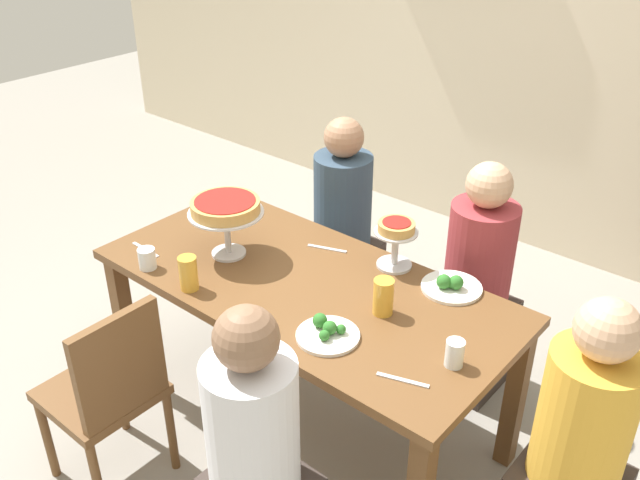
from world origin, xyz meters
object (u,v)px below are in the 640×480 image
(beer_glass_amber_short, at_px, (188,273))
(water_glass_clear_far, at_px, (147,259))
(water_glass_clear_near, at_px, (455,353))
(cutlery_fork_near, at_px, (327,248))
(diner_far_left, at_px, (342,237))
(salad_plate_far_diner, at_px, (451,285))
(cutlery_knife_near, at_px, (145,250))
(cutlery_fork_far, at_px, (403,380))
(diner_far_right, at_px, (475,295))
(deep_dish_pizza_stand, at_px, (226,210))
(dining_table, at_px, (304,299))
(beer_glass_amber_tall, at_px, (383,297))
(diner_head_east, at_px, (573,465))
(personal_pizza_stand, at_px, (396,235))
(salad_plate_near_diner, at_px, (327,332))
(diner_near_right, at_px, (255,474))
(salad_plate_spare, at_px, (231,201))
(chair_near_left, at_px, (109,389))

(beer_glass_amber_short, distance_m, water_glass_clear_far, 0.26)
(water_glass_clear_near, bearing_deg, cutlery_fork_near, 158.68)
(diner_far_left, bearing_deg, salad_plate_far_diner, 65.15)
(salad_plate_far_diner, xyz_separation_m, cutlery_knife_near, (-1.19, -0.59, -0.02))
(cutlery_knife_near, relative_size, cutlery_fork_far, 1.00)
(diner_far_right, xyz_separation_m, deep_dish_pizza_stand, (-0.82, -0.75, 0.46))
(cutlery_knife_near, bearing_deg, dining_table, 22.92)
(diner_far_right, distance_m, beer_glass_amber_tall, 0.75)
(deep_dish_pizza_stand, distance_m, beer_glass_amber_tall, 0.78)
(deep_dish_pizza_stand, relative_size, salad_plate_far_diner, 1.32)
(beer_glass_amber_tall, bearing_deg, diner_head_east, -0.43)
(diner_far_right, xyz_separation_m, personal_pizza_stand, (-0.21, -0.36, 0.40))
(diner_head_east, bearing_deg, diner_far_right, -42.18)
(salad_plate_near_diner, xyz_separation_m, cutlery_fork_far, (0.34, -0.02, -0.02))
(dining_table, relative_size, cutlery_knife_near, 9.74)
(water_glass_clear_far, bearing_deg, diner_head_east, 11.96)
(diner_near_right, bearing_deg, dining_table, 29.41)
(diner_head_east, bearing_deg, salad_plate_spare, -7.95)
(personal_pizza_stand, height_order, beer_glass_amber_tall, personal_pizza_stand)
(salad_plate_near_diner, bearing_deg, dining_table, 144.16)
(salad_plate_far_diner, bearing_deg, water_glass_clear_near, -57.83)
(water_glass_clear_near, bearing_deg, diner_head_east, 11.18)
(cutlery_knife_near, bearing_deg, diner_far_left, 74.80)
(beer_glass_amber_tall, height_order, water_glass_clear_near, beer_glass_amber_tall)
(personal_pizza_stand, xyz_separation_m, cutlery_fork_far, (0.44, -0.58, -0.15))
(diner_far_left, distance_m, diner_far_right, 0.81)
(chair_near_left, bearing_deg, diner_head_east, -62.63)
(water_glass_clear_near, distance_m, water_glass_clear_far, 1.34)
(water_glass_clear_far, xyz_separation_m, cutlery_knife_near, (-0.13, 0.08, -0.04))
(beer_glass_amber_short, distance_m, water_glass_clear_near, 1.09)
(diner_far_left, distance_m, beer_glass_amber_short, 1.12)
(salad_plate_far_diner, relative_size, cutlery_fork_near, 1.36)
(cutlery_knife_near, bearing_deg, salad_plate_near_diner, 4.69)
(deep_dish_pizza_stand, height_order, salad_plate_spare, deep_dish_pizza_stand)
(beer_glass_amber_short, relative_size, cutlery_fork_near, 0.80)
(cutlery_knife_near, bearing_deg, beer_glass_amber_short, -8.52)
(dining_table, xyz_separation_m, salad_plate_near_diner, (0.31, -0.22, 0.11))
(diner_far_right, xyz_separation_m, water_glass_clear_far, (-0.99, -1.05, 0.29))
(diner_near_right, relative_size, water_glass_clear_far, 12.72)
(cutlery_knife_near, bearing_deg, beer_glass_amber_tall, 17.50)
(diner_near_right, xyz_separation_m, diner_far_right, (0.03, 1.39, 0.00))
(salad_plate_near_diner, relative_size, cutlery_fork_far, 1.30)
(diner_head_east, xyz_separation_m, beer_glass_amber_tall, (-0.80, 0.01, 0.32))
(diner_far_left, bearing_deg, salad_plate_spare, -38.51)
(diner_near_right, xyz_separation_m, water_glass_clear_far, (-0.96, 0.34, 0.29))
(diner_near_right, height_order, deep_dish_pizza_stand, diner_near_right)
(water_glass_clear_near, relative_size, cutlery_fork_near, 0.55)
(salad_plate_far_diner, bearing_deg, salad_plate_near_diner, -108.19)
(diner_head_east, bearing_deg, diner_far_left, -24.64)
(deep_dish_pizza_stand, height_order, cutlery_knife_near, deep_dish_pizza_stand)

